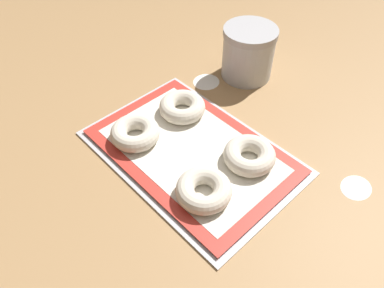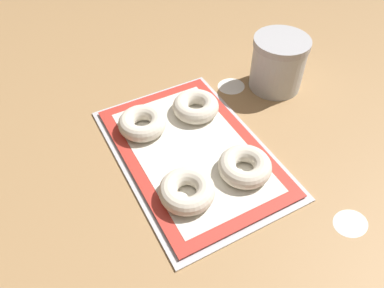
{
  "view_description": "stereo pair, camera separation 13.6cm",
  "coord_description": "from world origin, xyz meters",
  "px_view_note": "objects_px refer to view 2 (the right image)",
  "views": [
    {
      "loc": [
        0.38,
        -0.35,
        0.58
      ],
      "look_at": [
        0.0,
        0.01,
        0.03
      ],
      "focal_mm": 35.0,
      "sensor_mm": 36.0,
      "label": 1
    },
    {
      "loc": [
        0.46,
        -0.24,
        0.58
      ],
      "look_at": [
        0.0,
        0.01,
        0.03
      ],
      "focal_mm": 35.0,
      "sensor_mm": 36.0,
      "label": 2
    }
  ],
  "objects_px": {
    "baking_tray": "(192,152)",
    "bagel_back_left": "(196,106)",
    "flour_canister": "(278,63)",
    "bagel_front_left": "(142,123)",
    "bagel_front_right": "(187,191)",
    "bagel_back_right": "(245,166)"
  },
  "relations": [
    {
      "from": "baking_tray",
      "to": "bagel_back_left",
      "type": "xyz_separation_m",
      "value": [
        -0.1,
        0.06,
        0.02
      ]
    },
    {
      "from": "baking_tray",
      "to": "flour_canister",
      "type": "relative_size",
      "value": 3.29
    },
    {
      "from": "baking_tray",
      "to": "bagel_front_left",
      "type": "bearing_deg",
      "value": -148.58
    },
    {
      "from": "baking_tray",
      "to": "flour_canister",
      "type": "distance_m",
      "value": 0.31
    },
    {
      "from": "bagel_front_right",
      "to": "bagel_back_right",
      "type": "xyz_separation_m",
      "value": [
        0.0,
        0.12,
        0.0
      ]
    },
    {
      "from": "bagel_front_left",
      "to": "bagel_front_right",
      "type": "relative_size",
      "value": 1.0
    },
    {
      "from": "flour_canister",
      "to": "bagel_back_right",
      "type": "bearing_deg",
      "value": -48.06
    },
    {
      "from": "baking_tray",
      "to": "bagel_front_right",
      "type": "height_order",
      "value": "bagel_front_right"
    },
    {
      "from": "bagel_back_right",
      "to": "flour_canister",
      "type": "relative_size",
      "value": 0.79
    },
    {
      "from": "bagel_front_left",
      "to": "bagel_back_right",
      "type": "distance_m",
      "value": 0.24
    },
    {
      "from": "bagel_front_right",
      "to": "bagel_back_left",
      "type": "distance_m",
      "value": 0.23
    },
    {
      "from": "bagel_back_right",
      "to": "bagel_front_right",
      "type": "bearing_deg",
      "value": -90.83
    },
    {
      "from": "bagel_front_right",
      "to": "bagel_back_right",
      "type": "relative_size",
      "value": 1.0
    },
    {
      "from": "bagel_front_right",
      "to": "baking_tray",
      "type": "bearing_deg",
      "value": 147.21
    },
    {
      "from": "bagel_back_left",
      "to": "flour_canister",
      "type": "relative_size",
      "value": 0.79
    },
    {
      "from": "flour_canister",
      "to": "baking_tray",
      "type": "bearing_deg",
      "value": -70.06
    },
    {
      "from": "baking_tray",
      "to": "bagel_front_right",
      "type": "relative_size",
      "value": 4.15
    },
    {
      "from": "baking_tray",
      "to": "bagel_back_left",
      "type": "distance_m",
      "value": 0.12
    },
    {
      "from": "bagel_front_right",
      "to": "flour_canister",
      "type": "distance_m",
      "value": 0.41
    },
    {
      "from": "bagel_front_left",
      "to": "flour_canister",
      "type": "xyz_separation_m",
      "value": [
        -0.0,
        0.35,
        0.04
      ]
    },
    {
      "from": "baking_tray",
      "to": "bagel_back_right",
      "type": "bearing_deg",
      "value": 31.38
    },
    {
      "from": "bagel_back_left",
      "to": "bagel_back_right",
      "type": "height_order",
      "value": "same"
    }
  ]
}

